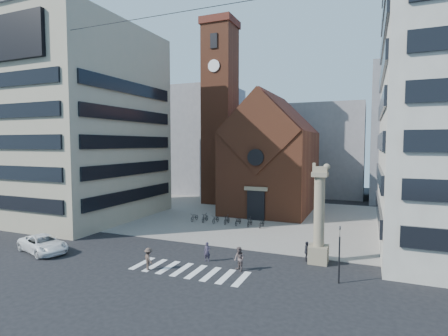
{
  "coord_description": "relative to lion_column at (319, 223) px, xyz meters",
  "views": [
    {
      "loc": [
        13.84,
        -27.46,
        10.31
      ],
      "look_at": [
        -0.94,
        8.0,
        7.62
      ],
      "focal_mm": 28.0,
      "sensor_mm": 36.0,
      "label": 1
    }
  ],
  "objects": [
    {
      "name": "ground",
      "position": [
        -10.01,
        -3.0,
        -3.46
      ],
      "size": [
        120.0,
        120.0,
        0.0
      ],
      "primitive_type": "plane",
      "color": "black",
      "rests_on": "ground"
    },
    {
      "name": "piazza",
      "position": [
        -10.01,
        16.0,
        -3.43
      ],
      "size": [
        46.0,
        30.0,
        0.05
      ],
      "primitive_type": "cube",
      "color": "gray",
      "rests_on": "ground"
    },
    {
      "name": "zebra_crossing",
      "position": [
        -9.46,
        -6.0,
        -3.45
      ],
      "size": [
        10.2,
        3.2,
        0.01
      ],
      "primitive_type": null,
      "color": "white",
      "rests_on": "ground"
    },
    {
      "name": "church",
      "position": [
        -10.01,
        22.04,
        4.53
      ],
      "size": [
        12.0,
        16.65,
        18.0
      ],
      "color": "brown",
      "rests_on": "ground"
    },
    {
      "name": "campanile",
      "position": [
        -20.01,
        25.0,
        12.28
      ],
      "size": [
        5.5,
        5.5,
        31.2
      ],
      "color": "brown",
      "rests_on": "ground"
    },
    {
      "name": "building_left",
      "position": [
        -34.01,
        7.0,
        9.54
      ],
      "size": [
        18.0,
        20.0,
        26.0
      ],
      "primitive_type": "cube",
      "color": "tan",
      "rests_on": "ground"
    },
    {
      "name": "bg_block_left",
      "position": [
        -30.01,
        37.0,
        7.54
      ],
      "size": [
        16.0,
        14.0,
        22.0
      ],
      "primitive_type": "cube",
      "color": "gray",
      "rests_on": "ground"
    },
    {
      "name": "bg_block_mid",
      "position": [
        -4.01,
        42.0,
        5.54
      ],
      "size": [
        14.0,
        12.0,
        18.0
      ],
      "primitive_type": "cube",
      "color": "gray",
      "rests_on": "ground"
    },
    {
      "name": "bg_block_right",
      "position": [
        11.99,
        39.0,
        8.54
      ],
      "size": [
        16.0,
        14.0,
        24.0
      ],
      "primitive_type": "cube",
      "color": "gray",
      "rests_on": "ground"
    },
    {
      "name": "lion_column",
      "position": [
        0.0,
        0.0,
        0.0
      ],
      "size": [
        1.63,
        1.6,
        8.68
      ],
      "color": "gray",
      "rests_on": "ground"
    },
    {
      "name": "traffic_light",
      "position": [
        1.99,
        -4.0,
        -1.17
      ],
      "size": [
        0.13,
        0.16,
        4.3
      ],
      "color": "black",
      "rests_on": "ground"
    },
    {
      "name": "white_car",
      "position": [
        -24.53,
        -7.06,
        -2.65
      ],
      "size": [
        6.33,
        4.19,
        1.62
      ],
      "primitive_type": "imported",
      "rotation": [
        0.0,
        0.0,
        1.29
      ],
      "color": "white",
      "rests_on": "ground"
    },
    {
      "name": "pedestrian_0",
      "position": [
        -9.07,
        -3.36,
        -2.62
      ],
      "size": [
        0.65,
        0.47,
        1.68
      ],
      "primitive_type": "imported",
      "rotation": [
        0.0,
        0.0,
        0.12
      ],
      "color": "#322C3D",
      "rests_on": "ground"
    },
    {
      "name": "pedestrian_1",
      "position": [
        -5.67,
        -4.46,
        -2.48
      ],
      "size": [
        1.2,
        1.16,
        1.95
      ],
      "primitive_type": "imported",
      "rotation": [
        0.0,
        0.0,
        -0.66
      ],
      "color": "#5C4C49",
      "rests_on": "ground"
    },
    {
      "name": "pedestrian_2",
      "position": [
        -1.01,
        0.0,
        -2.58
      ],
      "size": [
        0.62,
        1.09,
        1.75
      ],
      "primitive_type": "imported",
      "rotation": [
        0.0,
        0.0,
        1.76
      ],
      "color": "#23232B",
      "rests_on": "ground"
    },
    {
      "name": "pedestrian_3",
      "position": [
        -12.59,
        -7.09,
        -2.55
      ],
      "size": [
        1.35,
        1.2,
        1.82
      ],
      "primitive_type": "imported",
      "rotation": [
        0.0,
        0.0,
        2.57
      ],
      "color": "#4A3A31",
      "rests_on": "ground"
    },
    {
      "name": "scooter_0",
      "position": [
        -17.42,
        10.33,
        -2.9
      ],
      "size": [
        0.7,
        1.95,
        1.02
      ],
      "primitive_type": "imported",
      "rotation": [
        0.0,
        0.0,
        -0.01
      ],
      "color": "#232326",
      "rests_on": "piazza"
    },
    {
      "name": "scooter_1",
      "position": [
        -15.87,
        10.33,
        -2.84
      ],
      "size": [
        0.56,
        1.89,
        1.13
      ],
      "primitive_type": "imported",
      "rotation": [
        0.0,
        0.0,
        -0.01
      ],
      "color": "#232326",
      "rests_on": "piazza"
    },
    {
      "name": "scooter_2",
      "position": [
        -14.33,
        10.33,
        -2.9
      ],
      "size": [
        0.7,
        1.95,
        1.02
      ],
      "primitive_type": "imported",
      "rotation": [
        0.0,
        0.0,
        -0.01
      ],
      "color": "#232326",
      "rests_on": "piazza"
    },
    {
      "name": "scooter_3",
      "position": [
        -12.78,
        10.33,
        -2.84
      ],
      "size": [
        0.56,
        1.89,
        1.13
      ],
      "primitive_type": "imported",
      "rotation": [
        0.0,
        0.0,
        -0.01
      ],
      "color": "#232326",
      "rests_on": "piazza"
    },
    {
      "name": "scooter_4",
      "position": [
        -11.24,
        10.33,
        -2.9
      ],
      "size": [
        0.7,
        1.95,
        1.02
      ],
      "primitive_type": "imported",
      "rotation": [
        0.0,
        0.0,
        -0.01
      ],
      "color": "#232326",
      "rests_on": "piazza"
    },
    {
      "name": "scooter_5",
      "position": [
        -9.69,
        10.33,
        -2.84
      ],
      "size": [
        0.56,
        1.89,
        1.13
      ],
      "primitive_type": "imported",
      "rotation": [
        0.0,
        0.0,
        -0.01
      ],
      "color": "#232326",
      "rests_on": "piazza"
    },
    {
      "name": "scooter_6",
      "position": [
        -8.15,
        10.33,
        -2.9
      ],
      "size": [
        0.7,
        1.95,
        1.02
      ],
      "primitive_type": "imported",
      "rotation": [
        0.0,
        0.0,
        -0.01
      ],
      "color": "#232326",
      "rests_on": "piazza"
    }
  ]
}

